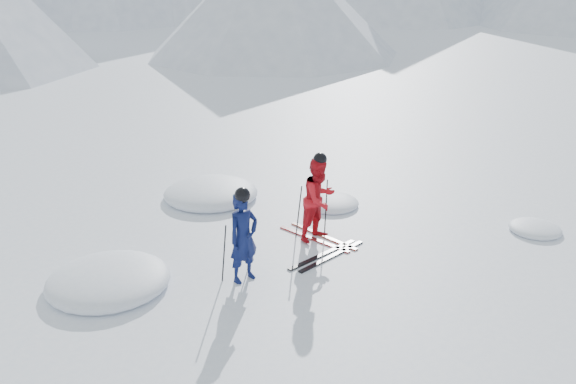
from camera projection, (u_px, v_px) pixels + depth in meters
ground at (358, 237)px, 11.98m from camera, size 160.00×160.00×0.00m
skier_blue at (244, 238)px, 10.13m from camera, size 0.61×0.44×1.57m
skier_red at (319, 199)px, 11.62m from camera, size 0.90×0.75×1.65m
pole_blue_left at (224, 253)px, 10.17m from camera, size 0.11×0.08×1.05m
pole_blue_right at (248, 243)px, 10.55m from camera, size 0.11×0.07×1.05m
pole_red_left at (299, 212)px, 11.74m from camera, size 0.11×0.09×1.09m
pole_red_right at (326, 206)px, 12.00m from camera, size 0.11×0.08×1.10m
ski_worn_left at (314, 239)px, 11.85m from camera, size 0.44×1.68×0.03m
ski_worn_right at (323, 236)px, 11.98m from camera, size 0.32×1.70×0.03m
ski_loose_a at (322, 255)px, 11.23m from camera, size 1.70×0.29×0.03m
ski_loose_b at (332, 256)px, 11.18m from camera, size 1.69×0.35×0.03m
snow_lumps at (204, 229)px, 12.29m from camera, size 9.24×7.04×0.47m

